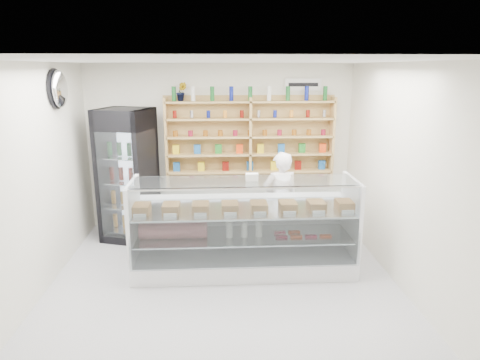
{
  "coord_description": "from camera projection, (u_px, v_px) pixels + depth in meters",
  "views": [
    {
      "loc": [
        -0.08,
        -4.8,
        2.73
      ],
      "look_at": [
        0.25,
        0.9,
        1.22
      ],
      "focal_mm": 32.0,
      "sensor_mm": 36.0,
      "label": 1
    }
  ],
  "objects": [
    {
      "name": "potted_plant",
      "position": [
        181.0,
        92.0,
        6.96
      ],
      "size": [
        0.17,
        0.14,
        0.3
      ],
      "primitive_type": "imported",
      "rotation": [
        0.0,
        0.0,
        -0.02
      ],
      "color": "#1E6626",
      "rests_on": "wall_shelving"
    },
    {
      "name": "wall_sign",
      "position": [
        303.0,
        85.0,
        7.17
      ],
      "size": [
        0.62,
        0.03,
        0.2
      ],
      "primitive_type": "cube",
      "color": "white",
      "rests_on": "back_wall"
    },
    {
      "name": "display_counter",
      "position": [
        244.0,
        246.0,
        5.88
      ],
      "size": [
        2.99,
        0.89,
        1.3
      ],
      "color": "white",
      "rests_on": "floor"
    },
    {
      "name": "room",
      "position": [
        223.0,
        185.0,
        4.97
      ],
      "size": [
        5.0,
        5.0,
        5.0
      ],
      "color": "silver",
      "rests_on": "ground"
    },
    {
      "name": "shop_worker",
      "position": [
        280.0,
        201.0,
        6.52
      ],
      "size": [
        0.62,
        0.47,
        1.52
      ],
      "primitive_type": "imported",
      "rotation": [
        0.0,
        0.0,
        3.35
      ],
      "color": "white",
      "rests_on": "floor"
    },
    {
      "name": "security_mirror",
      "position": [
        59.0,
        89.0,
        5.74
      ],
      "size": [
        0.15,
        0.5,
        0.5
      ],
      "primitive_type": "ellipsoid",
      "color": "silver",
      "rests_on": "left_wall"
    },
    {
      "name": "wall_shelving",
      "position": [
        250.0,
        137.0,
        7.21
      ],
      "size": [
        2.84,
        0.28,
        1.33
      ],
      "color": "tan",
      "rests_on": "back_wall"
    },
    {
      "name": "drinks_cooler",
      "position": [
        128.0,
        175.0,
        6.84
      ],
      "size": [
        0.95,
        0.94,
        2.12
      ],
      "rotation": [
        0.0,
        0.0,
        -0.3
      ],
      "color": "black",
      "rests_on": "floor"
    }
  ]
}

